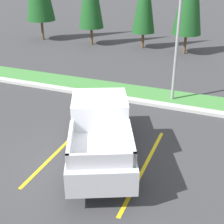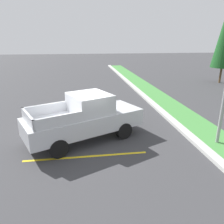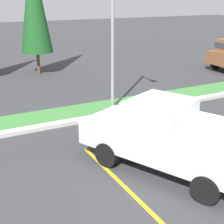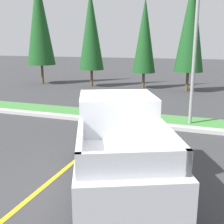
{
  "view_description": "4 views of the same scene",
  "coord_description": "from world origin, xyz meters",
  "px_view_note": "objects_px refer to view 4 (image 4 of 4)",
  "views": [
    {
      "loc": [
        3.64,
        -7.96,
        6.05
      ],
      "look_at": [
        -0.31,
        1.91,
        0.88
      ],
      "focal_mm": 50.17,
      "sensor_mm": 36.0,
      "label": 1
    },
    {
      "loc": [
        9.06,
        0.08,
        4.37
      ],
      "look_at": [
        -0.25,
        1.44,
        1.19
      ],
      "focal_mm": 34.83,
      "sensor_mm": 36.0,
      "label": 2
    },
    {
      "loc": [
        -5.5,
        -6.77,
        4.89
      ],
      "look_at": [
        -0.88,
        2.01,
        1.38
      ],
      "focal_mm": 53.3,
      "sensor_mm": 36.0,
      "label": 3
    },
    {
      "loc": [
        1.99,
        -5.83,
        3.29
      ],
      "look_at": [
        -0.9,
        2.14,
        1.22
      ],
      "focal_mm": 45.1,
      "sensor_mm": 36.0,
      "label": 4
    }
  ],
  "objects_px": {
    "pickup_truck_main": "(118,140)",
    "cypress_tree_left_inner": "(91,30)",
    "cypress_tree_center": "(145,36)",
    "street_light": "(196,31)",
    "cypress_tree_leftmost": "(39,19)",
    "cypress_tree_right_inner": "(191,24)"
  },
  "relations": [
    {
      "from": "cypress_tree_leftmost",
      "to": "cypress_tree_left_inner",
      "type": "height_order",
      "value": "cypress_tree_leftmost"
    },
    {
      "from": "cypress_tree_center",
      "to": "cypress_tree_right_inner",
      "type": "bearing_deg",
      "value": -7.84
    },
    {
      "from": "pickup_truck_main",
      "to": "street_light",
      "type": "bearing_deg",
      "value": 77.24
    },
    {
      "from": "cypress_tree_left_inner",
      "to": "pickup_truck_main",
      "type": "bearing_deg",
      "value": -63.77
    },
    {
      "from": "cypress_tree_left_inner",
      "to": "cypress_tree_right_inner",
      "type": "height_order",
      "value": "cypress_tree_right_inner"
    },
    {
      "from": "street_light",
      "to": "cypress_tree_center",
      "type": "height_order",
      "value": "cypress_tree_center"
    },
    {
      "from": "street_light",
      "to": "cypress_tree_left_inner",
      "type": "relative_size",
      "value": 0.88
    },
    {
      "from": "street_light",
      "to": "cypress_tree_leftmost",
      "type": "distance_m",
      "value": 15.58
    },
    {
      "from": "street_light",
      "to": "cypress_tree_center",
      "type": "xyz_separation_m",
      "value": [
        -4.2,
        9.18,
        0.1
      ]
    },
    {
      "from": "pickup_truck_main",
      "to": "cypress_tree_leftmost",
      "type": "bearing_deg",
      "value": 129.03
    },
    {
      "from": "cypress_tree_left_inner",
      "to": "cypress_tree_center",
      "type": "xyz_separation_m",
      "value": [
        4.06,
        0.46,
        -0.46
      ]
    },
    {
      "from": "cypress_tree_center",
      "to": "pickup_truck_main",
      "type": "bearing_deg",
      "value": -78.64
    },
    {
      "from": "cypress_tree_leftmost",
      "to": "cypress_tree_right_inner",
      "type": "height_order",
      "value": "cypress_tree_leftmost"
    },
    {
      "from": "pickup_truck_main",
      "to": "cypress_tree_center",
      "type": "relative_size",
      "value": 0.84
    },
    {
      "from": "street_light",
      "to": "cypress_tree_left_inner",
      "type": "distance_m",
      "value": 12.03
    },
    {
      "from": "pickup_truck_main",
      "to": "cypress_tree_right_inner",
      "type": "bearing_deg",
      "value": 88.77
    },
    {
      "from": "cypress_tree_left_inner",
      "to": "cypress_tree_right_inner",
      "type": "bearing_deg",
      "value": 0.07
    },
    {
      "from": "pickup_truck_main",
      "to": "cypress_tree_left_inner",
      "type": "bearing_deg",
      "value": 116.23
    },
    {
      "from": "street_light",
      "to": "cypress_tree_right_inner",
      "type": "relative_size",
      "value": 0.83
    },
    {
      "from": "street_light",
      "to": "cypress_tree_leftmost",
      "type": "height_order",
      "value": "cypress_tree_leftmost"
    },
    {
      "from": "pickup_truck_main",
      "to": "cypress_tree_leftmost",
      "type": "distance_m",
      "value": 18.82
    },
    {
      "from": "street_light",
      "to": "cypress_tree_left_inner",
      "type": "bearing_deg",
      "value": 133.47
    }
  ]
}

